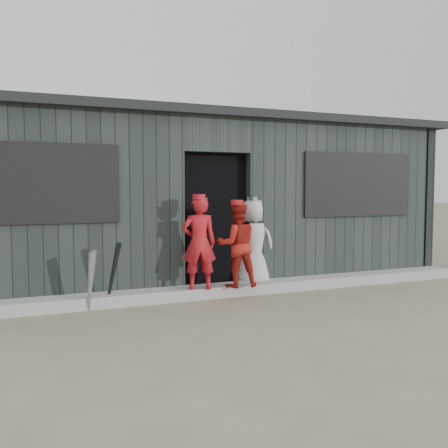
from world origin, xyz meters
name	(u,v)px	position (x,y,z in m)	size (l,w,h in m)	color
ground	(289,329)	(0.00, 0.00, 0.00)	(80.00, 80.00, 0.00)	#70634D
curb	(223,290)	(0.00, 1.82, 0.07)	(8.00, 0.36, 0.15)	gray
bat_left	(90,282)	(-1.84, 1.59, 0.37)	(0.07, 0.07, 0.73)	gray
bat_mid	(91,280)	(-1.82, 1.64, 0.38)	(0.07, 0.07, 0.77)	gray
bat_right	(113,274)	(-1.54, 1.74, 0.41)	(0.07, 0.07, 0.85)	black
player_red_left	(199,243)	(-0.41, 1.68, 0.77)	(0.45, 0.30, 1.24)	#A9141B
player_red_right	(237,244)	(0.12, 1.63, 0.73)	(0.56, 0.44, 1.16)	maroon
player_grey_back	(253,244)	(0.58, 2.08, 0.67)	(0.66, 0.43, 1.34)	#B1B1B1
dugout	(185,201)	(0.00, 3.50, 1.29)	(8.30, 3.30, 2.62)	black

